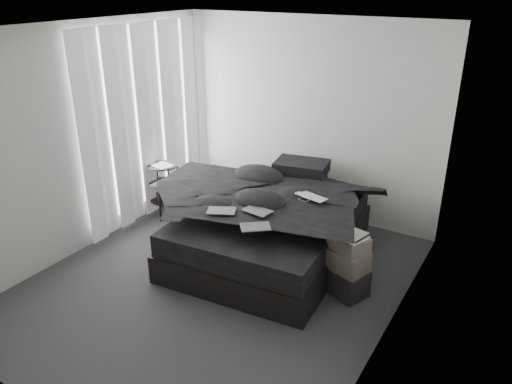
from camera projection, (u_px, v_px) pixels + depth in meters
The scene contains 25 objects.
floor at pixel (218, 281), 5.37m from camera, with size 3.60×4.20×0.01m, color #333336.
ceiling at pixel (209, 28), 4.33m from camera, with size 3.60×4.20×0.01m, color white.
wall_back at pixel (307, 119), 6.50m from camera, with size 3.60×0.01×2.60m, color silver.
wall_front at pixel (23, 267), 3.20m from camera, with size 3.60×0.01×2.60m, color silver.
wall_left at pixel (85, 139), 5.70m from camera, with size 0.01×4.20×2.60m, color silver.
wall_right at pixel (396, 209), 4.00m from camera, with size 0.01×4.20×2.60m, color silver.
window_left at pixel (141, 118), 6.38m from camera, with size 0.02×2.00×2.30m, color white.
curtain_left at pixel (145, 124), 6.39m from camera, with size 0.06×2.12×2.48m, color white.
bed at pixel (270, 241), 5.87m from camera, with size 1.76×2.32×0.32m, color black.
mattress at pixel (270, 219), 5.75m from camera, with size 1.69×2.25×0.25m, color black.
duvet at pixel (268, 201), 5.60m from camera, with size 1.71×1.98×0.27m, color black.
pillow_lower at pixel (296, 176), 6.44m from camera, with size 0.70×0.47×0.16m, color black.
pillow_upper at pixel (301, 167), 6.32m from camera, with size 0.65×0.45×0.15m, color black.
laptop at pixel (308, 192), 5.46m from camera, with size 0.37×0.24×0.03m, color silver.
comic_a at pixel (221, 203), 5.20m from camera, with size 0.29×0.19×0.01m, color black.
comic_b at pixel (257, 203), 5.20m from camera, with size 0.29×0.19×0.01m, color black.
comic_c at pixel (255, 218), 4.86m from camera, with size 0.29×0.19×0.01m, color black.
side_stand at pixel (164, 190), 6.74m from camera, with size 0.39×0.39×0.72m, color black.
papers at pixel (162, 165), 6.58m from camera, with size 0.28×0.20×0.01m, color white.
floor_books at pixel (187, 227), 6.37m from camera, with size 0.15×0.21×0.15m, color black.
box_lower at pixel (346, 281), 5.11m from camera, with size 0.39×0.31×0.29m, color black.
box_mid at pixel (348, 260), 5.00m from camera, with size 0.37×0.29×0.22m, color #574D45.
box_upper at pixel (349, 243), 4.94m from camera, with size 0.35×0.28×0.15m, color #574D45.
art_book_white at pixel (350, 235), 4.90m from camera, with size 0.30×0.24×0.03m, color silver.
art_book_snake at pixel (351, 233), 4.87m from camera, with size 0.29×0.23×0.03m, color silver.
Camera 1 is at (2.70, -3.68, 3.02)m, focal length 35.00 mm.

